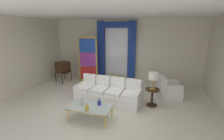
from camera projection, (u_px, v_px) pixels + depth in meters
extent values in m
plane|color=silver|center=(104.00, 106.00, 5.52)|extent=(16.00, 16.00, 0.00)
cube|color=beige|center=(125.00, 50.00, 7.97)|extent=(8.00, 0.12, 3.00)
cube|color=beige|center=(25.00, 55.00, 6.72)|extent=(0.12, 7.00, 3.00)
cube|color=white|center=(111.00, 14.00, 5.50)|extent=(8.00, 7.60, 0.04)
cube|color=white|center=(117.00, 49.00, 8.00)|extent=(1.10, 0.02, 2.50)
cylinder|color=gold|center=(116.00, 22.00, 7.59)|extent=(2.00, 0.04, 0.04)
cube|color=navy|center=(101.00, 49.00, 8.12)|extent=(0.36, 0.12, 2.70)
cube|color=navy|center=(132.00, 50.00, 7.69)|extent=(0.36, 0.12, 2.70)
cube|color=navy|center=(116.00, 25.00, 7.61)|extent=(1.80, 0.10, 0.28)
cube|color=white|center=(108.00, 96.00, 5.84)|extent=(2.39, 1.10, 0.38)
cube|color=white|center=(112.00, 88.00, 6.12)|extent=(2.33, 0.41, 0.78)
cube|color=white|center=(137.00, 99.00, 5.43)|extent=(0.28, 0.87, 0.56)
cube|color=white|center=(82.00, 90.00, 6.21)|extent=(0.28, 0.87, 0.56)
cube|color=white|center=(131.00, 94.00, 5.42)|extent=(0.60, 0.78, 0.12)
cube|color=white|center=(134.00, 85.00, 5.65)|extent=(0.52, 0.18, 0.40)
cube|color=white|center=(115.00, 92.00, 5.63)|extent=(0.60, 0.78, 0.12)
cube|color=white|center=(118.00, 83.00, 5.86)|extent=(0.52, 0.18, 0.40)
cube|color=white|center=(100.00, 89.00, 5.84)|extent=(0.60, 0.78, 0.12)
cube|color=white|center=(104.00, 81.00, 6.07)|extent=(0.52, 0.18, 0.40)
cube|color=white|center=(86.00, 87.00, 6.05)|extent=(0.60, 0.78, 0.12)
cube|color=white|center=(90.00, 79.00, 6.28)|extent=(0.52, 0.18, 0.40)
cube|color=silver|center=(90.00, 107.00, 4.64)|extent=(1.20, 0.68, 0.02)
cube|color=gold|center=(95.00, 103.00, 4.95)|extent=(1.20, 0.04, 0.03)
cube|color=gold|center=(85.00, 113.00, 4.35)|extent=(1.20, 0.04, 0.03)
cube|color=gold|center=(72.00, 105.00, 4.81)|extent=(0.04, 0.68, 0.03)
cube|color=gold|center=(110.00, 110.00, 4.49)|extent=(0.04, 0.68, 0.03)
cylinder|color=gold|center=(78.00, 106.00, 5.13)|extent=(0.04, 0.04, 0.38)
cylinder|color=gold|center=(112.00, 111.00, 4.82)|extent=(0.04, 0.04, 0.38)
cylinder|color=gold|center=(68.00, 116.00, 4.57)|extent=(0.04, 0.04, 0.38)
cylinder|color=gold|center=(105.00, 122.00, 4.26)|extent=(0.04, 0.04, 0.38)
cylinder|color=gold|center=(87.00, 109.00, 4.39)|extent=(0.10, 0.10, 0.12)
cylinder|color=gold|center=(87.00, 106.00, 4.37)|extent=(0.04, 0.04, 0.05)
sphere|color=gold|center=(87.00, 104.00, 4.36)|extent=(0.05, 0.05, 0.05)
cylinder|color=silver|center=(82.00, 103.00, 4.67)|extent=(0.13, 0.13, 0.14)
cylinder|color=silver|center=(82.00, 100.00, 4.65)|extent=(0.04, 0.04, 0.05)
sphere|color=silver|center=(82.00, 99.00, 4.64)|extent=(0.06, 0.06, 0.06)
cylinder|color=navy|center=(99.00, 103.00, 4.71)|extent=(0.11, 0.11, 0.10)
cylinder|color=navy|center=(99.00, 101.00, 4.69)|extent=(0.04, 0.04, 0.05)
sphere|color=navy|center=(99.00, 100.00, 4.68)|extent=(0.05, 0.05, 0.05)
cube|color=#382314|center=(63.00, 72.00, 7.93)|extent=(0.62, 0.54, 0.03)
cylinder|color=#382314|center=(56.00, 77.00, 7.89)|extent=(0.04, 0.04, 0.50)
cylinder|color=#382314|center=(65.00, 75.00, 8.34)|extent=(0.04, 0.04, 0.50)
cylinder|color=#382314|center=(62.00, 79.00, 7.64)|extent=(0.04, 0.04, 0.50)
cylinder|color=#382314|center=(71.00, 76.00, 8.09)|extent=(0.04, 0.04, 0.50)
cube|color=#382314|center=(63.00, 67.00, 7.86)|extent=(0.62, 0.67, 0.48)
cube|color=black|center=(60.00, 66.00, 7.98)|extent=(0.12, 0.38, 0.30)
cylinder|color=gold|center=(59.00, 70.00, 7.96)|extent=(0.02, 0.04, 0.04)
cylinder|color=gold|center=(61.00, 69.00, 8.09)|extent=(0.02, 0.04, 0.04)
cylinder|color=silver|center=(62.00, 58.00, 7.76)|extent=(0.04, 0.13, 0.34)
cylinder|color=silver|center=(62.00, 58.00, 7.76)|extent=(0.04, 0.13, 0.34)
cube|color=white|center=(169.00, 92.00, 6.26)|extent=(0.94, 0.94, 0.40)
cube|color=white|center=(170.00, 85.00, 6.20)|extent=(0.81, 0.81, 0.10)
cube|color=white|center=(161.00, 86.00, 6.25)|extent=(0.35, 0.82, 0.80)
cube|color=white|center=(168.00, 86.00, 6.55)|extent=(0.76, 0.32, 0.58)
cube|color=white|center=(172.00, 93.00, 5.93)|extent=(0.76, 0.32, 0.58)
cube|color=gold|center=(79.00, 59.00, 7.91)|extent=(0.05, 0.05, 2.20)
cube|color=gold|center=(97.00, 60.00, 7.65)|extent=(0.05, 0.05, 2.20)
cube|color=gold|center=(87.00, 37.00, 7.51)|extent=(0.90, 0.05, 0.06)
cube|color=gold|center=(89.00, 81.00, 8.05)|extent=(0.90, 0.05, 0.10)
cube|color=red|center=(88.00, 73.00, 7.95)|extent=(0.82, 0.02, 0.64)
cube|color=purple|center=(88.00, 60.00, 7.78)|extent=(0.82, 0.02, 0.64)
cube|color=#1E47B7|center=(87.00, 46.00, 7.61)|extent=(0.82, 0.02, 0.64)
cylinder|color=beige|center=(93.00, 83.00, 7.70)|extent=(0.16, 0.16, 0.06)
ellipsoid|color=#185BAD|center=(93.00, 81.00, 7.68)|extent=(0.18, 0.32, 0.20)
sphere|color=#185BAD|center=(94.00, 78.00, 7.78)|extent=(0.09, 0.09, 0.09)
cone|color=gold|center=(95.00, 78.00, 7.83)|extent=(0.02, 0.04, 0.02)
cone|color=#238B58|center=(92.00, 80.00, 7.48)|extent=(0.44, 0.40, 0.50)
cylinder|color=#382314|center=(153.00, 90.00, 5.44)|extent=(0.48, 0.48, 0.03)
cylinder|color=#382314|center=(152.00, 98.00, 5.51)|extent=(0.08, 0.08, 0.55)
cylinder|color=#382314|center=(152.00, 105.00, 5.58)|extent=(0.36, 0.36, 0.03)
cylinder|color=#B29338|center=(153.00, 89.00, 5.43)|extent=(0.18, 0.18, 0.04)
cylinder|color=#B29338|center=(153.00, 83.00, 5.38)|extent=(0.03, 0.03, 0.36)
cylinder|color=white|center=(154.00, 76.00, 5.32)|extent=(0.32, 0.32, 0.22)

